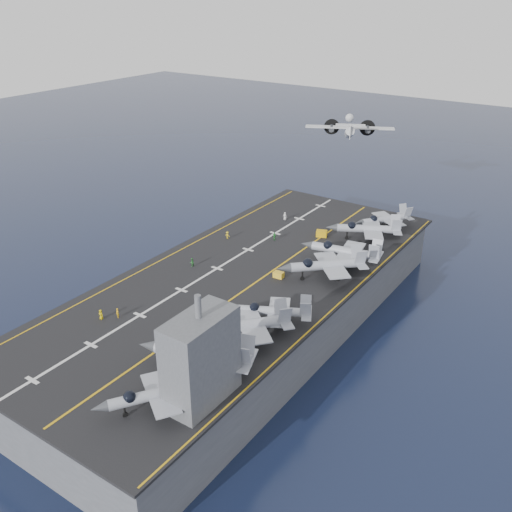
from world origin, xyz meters
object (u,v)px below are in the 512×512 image
Objects in this scene: fighter_jet_0 at (154,393)px; transport_plane at (349,133)px; tow_cart_a at (202,325)px; island_superstructure at (200,349)px.

fighter_jet_0 is 0.65× the size of transport_plane.
tow_cart_a is at bearing 111.50° from fighter_jet_0.
tow_cart_a is (-10.41, 12.58, -6.82)m from island_superstructure.
fighter_jet_0 reaches higher than tow_cart_a.
tow_cart_a is at bearing 129.62° from island_superstructure.
fighter_jet_0 is at bearing -79.11° from transport_plane.
island_superstructure is at bearing -50.38° from tow_cart_a.
fighter_jet_0 is at bearing -126.59° from island_superstructure.
transport_plane is (-9.71, 68.64, 14.74)m from tow_cart_a.
fighter_jet_0 is at bearing -68.50° from tow_cart_a.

